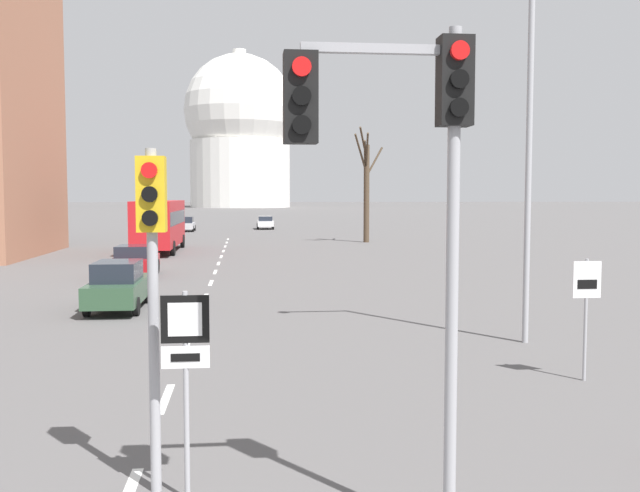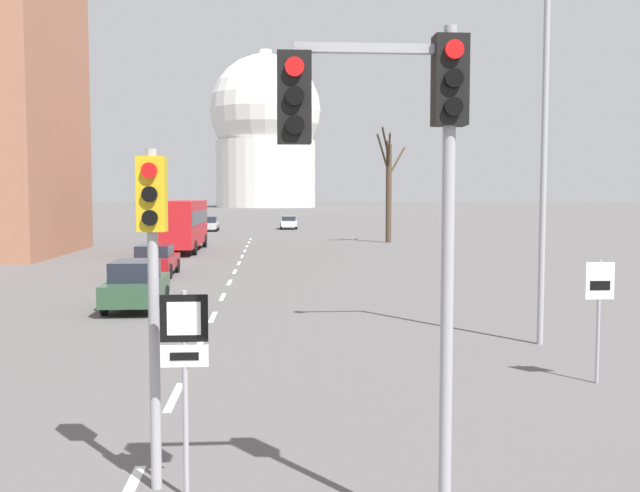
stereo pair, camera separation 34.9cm
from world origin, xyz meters
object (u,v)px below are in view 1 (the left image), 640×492
at_px(traffic_signal_centre_tall, 152,253).
at_px(sedan_near_left, 135,260).
at_px(speed_limit_sign, 586,298).
at_px(street_lamp_right, 514,127).
at_px(traffic_signal_near_right, 403,155).
at_px(sedan_mid_centre, 186,224).
at_px(city_bus, 159,222).
at_px(sedan_near_right, 265,222).
at_px(route_sign_post, 186,358).
at_px(sedan_far_left, 119,286).

distance_m(traffic_signal_centre_tall, sedan_near_left, 25.61).
distance_m(speed_limit_sign, street_lamp_right, 5.46).
xyz_separation_m(traffic_signal_near_right, sedan_near_left, (-6.95, 26.81, -3.51)).
height_order(street_lamp_right, sedan_near_left, street_lamp_right).
bearing_deg(traffic_signal_near_right, sedan_mid_centre, 96.59).
bearing_deg(traffic_signal_near_right, street_lamp_right, 63.09).
bearing_deg(city_bus, speed_limit_sign, -70.07).
bearing_deg(traffic_signal_centre_tall, traffic_signal_near_right, -29.46).
bearing_deg(sedan_mid_centre, sedan_near_left, -88.54).
xyz_separation_m(street_lamp_right, sedan_near_right, (-4.63, 63.68, -4.83)).
bearing_deg(speed_limit_sign, sedan_near_left, 120.92).
bearing_deg(sedan_near_right, speed_limit_sign, -85.97).
xyz_separation_m(route_sign_post, sedan_mid_centre, (-5.57, 68.30, -1.04)).
bearing_deg(city_bus, traffic_signal_near_right, -79.77).
relative_size(traffic_signal_near_right, city_bus, 0.52).
relative_size(traffic_signal_near_right, sedan_near_right, 1.24).
bearing_deg(speed_limit_sign, route_sign_post, -147.02).
bearing_deg(sedan_far_left, speed_limit_sign, -42.86).
bearing_deg(city_bus, sedan_near_left, -87.76).
xyz_separation_m(traffic_signal_centre_tall, street_lamp_right, (8.07, 8.57, 2.49)).
height_order(route_sign_post, sedan_near_left, route_sign_post).
height_order(route_sign_post, speed_limit_sign, route_sign_post).
bearing_deg(sedan_near_left, sedan_mid_centre, 91.46).
height_order(street_lamp_right, sedan_far_left, street_lamp_right).
bearing_deg(sedan_near_left, sedan_far_left, -84.48).
xyz_separation_m(sedan_near_left, sedan_far_left, (0.97, -9.99, 0.04)).
height_order(traffic_signal_centre_tall, street_lamp_right, street_lamp_right).
bearing_deg(city_bus, sedan_mid_centre, 91.03).
bearing_deg(sedan_mid_centre, route_sign_post, -85.33).
bearing_deg(sedan_near_left, traffic_signal_near_right, -75.47).
bearing_deg(speed_limit_sign, sedan_mid_centre, 101.91).
xyz_separation_m(street_lamp_right, sedan_near_left, (-12.12, 16.61, -4.83)).
relative_size(route_sign_post, sedan_mid_centre, 0.63).
distance_m(route_sign_post, street_lamp_right, 12.31).
bearing_deg(street_lamp_right, sedan_mid_centre, 102.54).
bearing_deg(street_lamp_right, traffic_signal_centre_tall, -133.28).
xyz_separation_m(traffic_signal_near_right, city_bus, (-7.53, 41.76, -2.25)).
height_order(route_sign_post, sedan_mid_centre, route_sign_post).
bearing_deg(traffic_signal_near_right, traffic_signal_centre_tall, 150.54).
xyz_separation_m(traffic_signal_centre_tall, route_sign_post, (0.43, -0.32, -1.30)).
xyz_separation_m(traffic_signal_near_right, speed_limit_sign, (5.30, 6.35, -2.57)).
bearing_deg(sedan_near_right, traffic_signal_near_right, -90.43).
distance_m(sedan_near_left, city_bus, 15.02).
relative_size(speed_limit_sign, sedan_far_left, 0.57).
height_order(sedan_near_left, sedan_near_right, sedan_near_left).
bearing_deg(street_lamp_right, city_bus, 111.94).
xyz_separation_m(route_sign_post, sedan_near_left, (-4.49, 25.50, -1.04)).
xyz_separation_m(route_sign_post, speed_limit_sign, (7.77, 5.04, -0.10)).
relative_size(traffic_signal_centre_tall, city_bus, 0.41).
distance_m(traffic_signal_centre_tall, sedan_near_right, 72.36).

